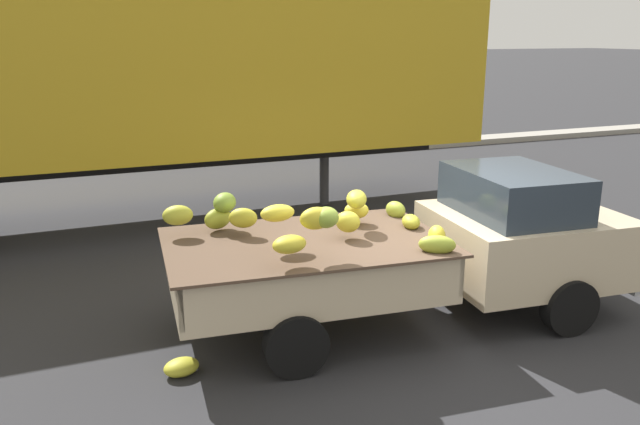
% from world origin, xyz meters
% --- Properties ---
extents(ground, '(220.00, 220.00, 0.00)m').
position_xyz_m(ground, '(0.00, 0.00, 0.00)').
color(ground, '#28282B').
extents(curb_strip, '(80.00, 0.80, 0.16)m').
position_xyz_m(curb_strip, '(0.00, 10.39, 0.08)').
color(curb_strip, gray).
rests_on(curb_strip, ground).
extents(pickup_truck, '(5.41, 2.31, 1.70)m').
position_xyz_m(pickup_truck, '(0.91, 0.07, 0.89)').
color(pickup_truck, '#CCB793').
rests_on(pickup_truck, ground).
extents(semi_trailer, '(12.02, 2.72, 3.95)m').
position_xyz_m(semi_trailer, '(-2.17, 5.41, 2.54)').
color(semi_trailer, gold).
rests_on(semi_trailer, ground).
extents(fallen_banana_bunch_near_tailgate, '(0.39, 0.32, 0.17)m').
position_xyz_m(fallen_banana_bunch_near_tailgate, '(-2.62, -0.13, 0.08)').
color(fallen_banana_bunch_near_tailgate, gold).
rests_on(fallen_banana_bunch_near_tailgate, ground).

